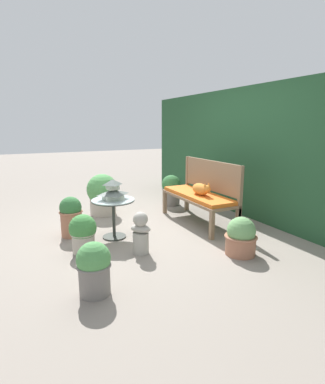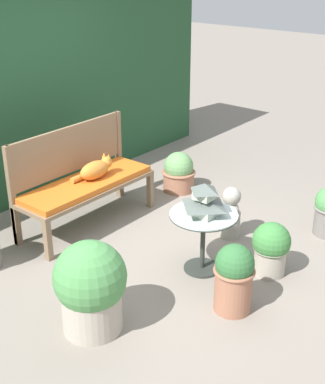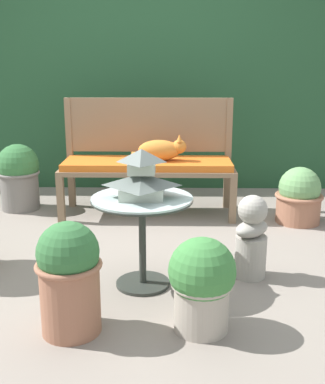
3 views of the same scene
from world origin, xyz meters
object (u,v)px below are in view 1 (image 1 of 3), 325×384
Objects in this scene: potted_plant_table_near at (71,216)px; potted_plant_table_far at (94,268)px; potted_plant_bench_left at (83,233)px; potted_plant_patio_mid at (171,190)px; garden_bust at (141,233)px; patio_table at (113,208)px; garden_bench at (198,197)px; pagoda_birdhouse at (113,191)px; potted_plant_bench_right at (103,194)px; cat at (201,189)px; potted_plant_hedge_corner at (241,237)px.

potted_plant_table_near is 1.12× the size of potted_plant_table_far.
potted_plant_bench_left is 1.04m from potted_plant_table_far.
garden_bust is at bearing -37.02° from potted_plant_patio_mid.
potted_plant_bench_left is (0.33, -0.51, -0.18)m from patio_table.
potted_plant_patio_mid is at bearing 126.95° from potted_plant_bench_left.
potted_plant_table_far is (1.41, -2.07, -0.16)m from garden_bench.
pagoda_birdhouse is 0.65× the size of potted_plant_table_far.
pagoda_birdhouse is 0.82m from garden_bust.
potted_plant_table_far is at bearing -17.01° from potted_plant_bench_right.
potted_plant_table_near reaches higher than garden_bench.
potted_plant_bench_left is 2.64m from potted_plant_patio_mid.
potted_plant_bench_right is (-1.55, 0.68, 0.12)m from potted_plant_bench_left.
potted_plant_bench_left is (0.25, -1.94, -0.34)m from cat.
potted_plant_bench_right is at bearing 172.00° from patio_table.
pagoda_birdhouse reaches higher than garden_bust.
potted_plant_bench_right is (-1.22, 0.17, -0.32)m from pagoda_birdhouse.
pagoda_birdhouse is at bearing 123.16° from potted_plant_bench_left.
patio_table is 1.80m from potted_plant_hedge_corner.
potted_plant_bench_left is at bearing -118.13° from potted_plant_hedge_corner.
potted_plant_table_far is at bearing -2.71° from potted_plant_table_near.
pagoda_birdhouse reaches higher than potted_plant_table_far.
patio_table is 1.22× the size of potted_plant_bench_left.
potted_plant_patio_mid is at bearing 99.43° from garden_bust.
potted_plant_bench_right is at bearing -135.68° from cat.
patio_table is (-0.08, -1.43, -0.15)m from cat.
potted_plant_patio_mid is at bearing 91.33° from potted_plant_bench_right.
potted_plant_table_far reaches higher than potted_plant_bench_left.
pagoda_birdhouse is at bearing 180.00° from patio_table.
potted_plant_bench_left is at bearing 173.86° from potted_plant_table_far.
pagoda_birdhouse is 0.69× the size of potted_plant_bench_left.
potted_plant_table_near is at bearing -121.91° from patio_table.
patio_table is (0.04, -1.45, 0.01)m from garden_bench.
garden_bench is 1.23m from potted_plant_patio_mid.
potted_plant_hedge_corner is (-0.09, 1.87, -0.04)m from potted_plant_table_far.
pagoda_birdhouse is 0.71× the size of potted_plant_hedge_corner.
garden_bench is at bearing 91.53° from pagoda_birdhouse.
patio_table is 0.65m from potted_plant_table_near.
garden_bench is at bearing 171.26° from potted_plant_hedge_corner.
garden_bench is 1.45m from patio_table.
potted_plant_patio_mid reaches higher than potted_plant_table_near.
cat is at bearing 78.08° from potted_plant_table_near.
cat is 1.43× the size of pagoda_birdhouse.
garden_bust is (0.69, 0.14, -0.18)m from patio_table.
potted_plant_table_near reaches higher than garden_bust.
pagoda_birdhouse is (-0.00, 0.00, 0.25)m from patio_table.
patio_table is at bearing -135.51° from potted_plant_hedge_corner.
garden_bust reaches higher than potted_plant_bench_left.
cat is at bearing -7.08° from potted_plant_patio_mid.
pagoda_birdhouse reaches higher than potted_plant_bench_right.
garden_bench is 3.17× the size of potted_plant_hedge_corner.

